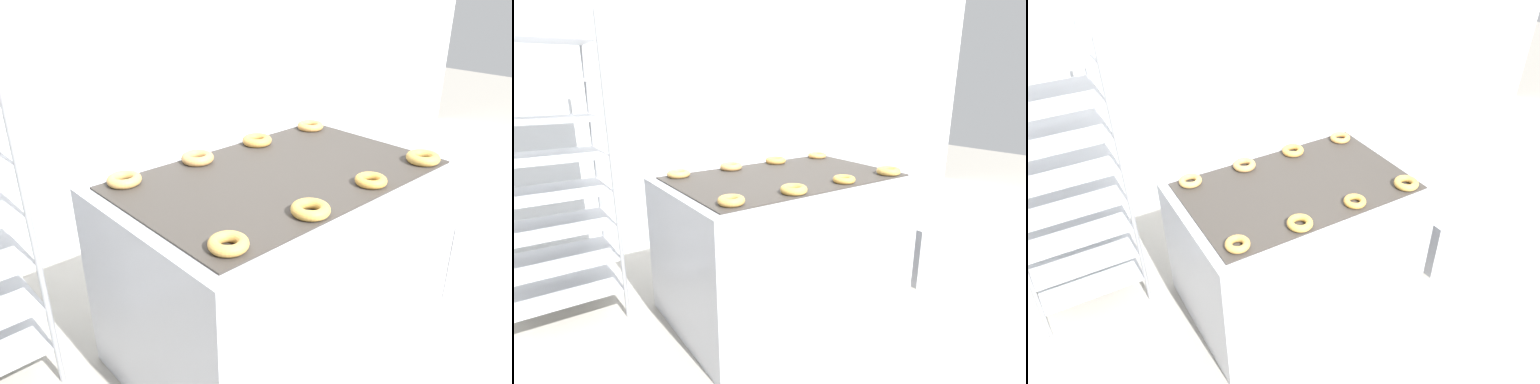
# 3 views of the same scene
# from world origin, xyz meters

# --- Properties ---
(ground_plane) EXTENTS (14.00, 14.00, 0.00)m
(ground_plane) POSITION_xyz_m (0.00, 0.00, 0.00)
(ground_plane) COLOR #9E998E
(wall_back) EXTENTS (8.00, 0.05, 2.80)m
(wall_back) POSITION_xyz_m (0.00, 2.12, 1.40)
(wall_back) COLOR silver
(wall_back) RESTS_ON ground_plane
(fryer_machine) EXTENTS (1.40, 0.91, 0.86)m
(fryer_machine) POSITION_xyz_m (0.00, 0.70, 0.43)
(fryer_machine) COLOR #A8AAB2
(fryer_machine) RESTS_ON ground_plane
(baking_rack_cart) EXTENTS (0.65, 0.47, 1.76)m
(baking_rack_cart) POSITION_xyz_m (-1.19, 1.36, 0.89)
(baking_rack_cart) COLOR gray
(baking_rack_cart) RESTS_ON ground_plane
(glaze_bin) EXTENTS (0.38, 0.37, 0.43)m
(glaze_bin) POSITION_xyz_m (1.07, 0.50, 0.21)
(glaze_bin) COLOR #A8AAB2
(glaze_bin) RESTS_ON ground_plane
(donut_near_left) EXTENTS (0.13, 0.13, 0.04)m
(donut_near_left) POSITION_xyz_m (-0.54, 0.39, 0.88)
(donut_near_left) COLOR gold
(donut_near_left) RESTS_ON fryer_machine
(donut_near_midleft) EXTENTS (0.14, 0.14, 0.04)m
(donut_near_midleft) POSITION_xyz_m (-0.19, 0.37, 0.88)
(donut_near_midleft) COLOR gold
(donut_near_midleft) RESTS_ON fryer_machine
(donut_near_midright) EXTENTS (0.13, 0.13, 0.03)m
(donut_near_midright) POSITION_xyz_m (0.18, 0.39, 0.88)
(donut_near_midright) COLOR gold
(donut_near_midright) RESTS_ON fryer_machine
(donut_near_right) EXTENTS (0.14, 0.14, 0.04)m
(donut_near_right) POSITION_xyz_m (0.54, 0.38, 0.88)
(donut_near_right) COLOR gold
(donut_near_right) RESTS_ON fryer_machine
(donut_far_left) EXTENTS (0.13, 0.13, 0.04)m
(donut_far_left) POSITION_xyz_m (-0.53, 1.04, 0.88)
(donut_far_left) COLOR tan
(donut_far_left) RESTS_ON fryer_machine
(donut_far_midleft) EXTENTS (0.14, 0.14, 0.04)m
(donut_far_midleft) POSITION_xyz_m (-0.18, 1.04, 0.88)
(donut_far_midleft) COLOR tan
(donut_far_midleft) RESTS_ON fryer_machine
(donut_far_midright) EXTENTS (0.14, 0.14, 0.04)m
(donut_far_midright) POSITION_xyz_m (0.17, 1.04, 0.88)
(donut_far_midright) COLOR gold
(donut_far_midright) RESTS_ON fryer_machine
(donut_far_right) EXTENTS (0.13, 0.13, 0.04)m
(donut_far_right) POSITION_xyz_m (0.54, 1.03, 0.88)
(donut_far_right) COLOR #DD9C4F
(donut_far_right) RESTS_ON fryer_machine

